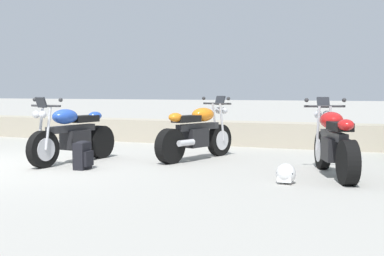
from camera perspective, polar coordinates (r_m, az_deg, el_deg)
The scene contains 7 objects.
ground_plane at distance 9.28m, azimuth -19.97°, elevation -4.02°, with size 120.00×120.00×0.00m, color #A3A099.
stone_wall at distance 13.19m, azimuth -5.97°, elevation -0.22°, with size 36.00×0.80×0.55m, color #A89E89.
motorcycle_blue_near_left at distance 9.34m, azimuth -13.15°, elevation -0.83°, with size 0.67×2.06×1.18m.
motorcycle_orange_centre at distance 9.55m, azimuth 0.58°, elevation -0.61°, with size 0.92×2.01×1.18m.
motorcycle_red_far_right at distance 7.97m, azimuth 15.50°, elevation -1.71°, with size 1.00×1.98×1.18m.
rider_backpack at distance 8.54m, azimuth -12.05°, elevation -2.90°, with size 0.27×0.31×0.47m.
rider_helmet at distance 7.21m, azimuth 10.36°, elevation -5.03°, with size 0.28×0.28×0.28m.
Camera 1 is at (6.15, -6.83, 1.28)m, focal length 48.02 mm.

